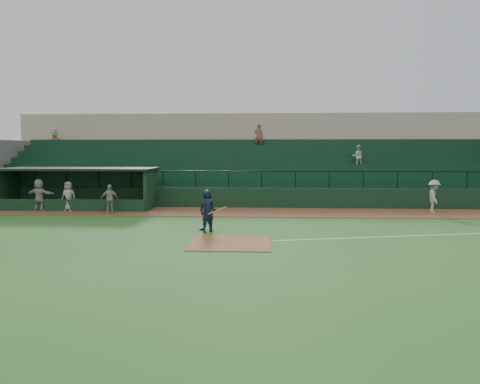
{
  "coord_description": "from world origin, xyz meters",
  "views": [
    {
      "loc": [
        1.42,
        -18.59,
        3.47
      ],
      "look_at": [
        0.0,
        5.0,
        1.4
      ],
      "focal_mm": 36.0,
      "sensor_mm": 36.0,
      "label": 1
    }
  ],
  "objects": [
    {
      "name": "dugout",
      "position": [
        -9.75,
        9.56,
        1.33
      ],
      "size": [
        8.9,
        3.2,
        2.42
      ],
      "color": "black",
      "rests_on": "ground"
    },
    {
      "name": "ground",
      "position": [
        0.0,
        0.0,
        0.0
      ],
      "size": [
        90.0,
        90.0,
        0.0
      ],
      "primitive_type": "plane",
      "color": "#24571C",
      "rests_on": "ground"
    },
    {
      "name": "runner",
      "position": [
        10.37,
        7.92,
        0.94
      ],
      "size": [
        0.88,
        1.28,
        1.83
      ],
      "primitive_type": "imported",
      "rotation": [
        0.0,
        0.0,
        1.39
      ],
      "color": "#A5A09B",
      "rests_on": "warning_track"
    },
    {
      "name": "dugout_player_c",
      "position": [
        -11.54,
        7.72,
        0.94
      ],
      "size": [
        1.76,
        0.89,
        1.82
      ],
      "primitive_type": "imported",
      "rotation": [
        0.0,
        0.0,
        2.92
      ],
      "color": "#ADA7A2",
      "rests_on": "warning_track"
    },
    {
      "name": "umpire",
      "position": [
        -1.18,
        1.67,
        0.84
      ],
      "size": [
        0.99,
        0.89,
        1.68
      ],
      "primitive_type": "imported",
      "rotation": [
        0.0,
        0.0,
        -0.38
      ],
      "color": "black",
      "rests_on": "ground"
    },
    {
      "name": "home_plate_dirt",
      "position": [
        0.0,
        -1.0,
        0.01
      ],
      "size": [
        3.0,
        3.0,
        0.03
      ],
      "primitive_type": "cube",
      "color": "brown",
      "rests_on": "ground"
    },
    {
      "name": "dugout_player_b",
      "position": [
        -9.91,
        7.88,
        0.86
      ],
      "size": [
        0.84,
        0.57,
        1.67
      ],
      "primitive_type": "imported",
      "rotation": [
        0.0,
        0.0,
        -0.05
      ],
      "color": "#9E9994",
      "rests_on": "warning_track"
    },
    {
      "name": "dugout_player_a",
      "position": [
        -7.22,
        6.9,
        0.82
      ],
      "size": [
        1.0,
        0.65,
        1.57
      ],
      "primitive_type": "imported",
      "rotation": [
        0.0,
        0.0,
        0.31
      ],
      "color": "#A09B95",
      "rests_on": "warning_track"
    },
    {
      "name": "batter_at_plate",
      "position": [
        -1.13,
        1.38,
        0.9
      ],
      "size": [
        1.17,
        0.78,
        1.79
      ],
      "color": "black",
      "rests_on": "ground"
    },
    {
      "name": "stadium_structure",
      "position": [
        -0.0,
        16.46,
        2.3
      ],
      "size": [
        38.0,
        13.08,
        6.4
      ],
      "color": "black",
      "rests_on": "ground"
    },
    {
      "name": "foul_line",
      "position": [
        8.0,
        1.2,
        0.01
      ],
      "size": [
        17.49,
        4.44,
        0.01
      ],
      "primitive_type": "cube",
      "rotation": [
        0.0,
        0.0,
        0.24
      ],
      "color": "white",
      "rests_on": "ground"
    },
    {
      "name": "warning_track",
      "position": [
        0.0,
        8.0,
        0.01
      ],
      "size": [
        40.0,
        4.0,
        0.03
      ],
      "primitive_type": "cube",
      "color": "brown",
      "rests_on": "ground"
    }
  ]
}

